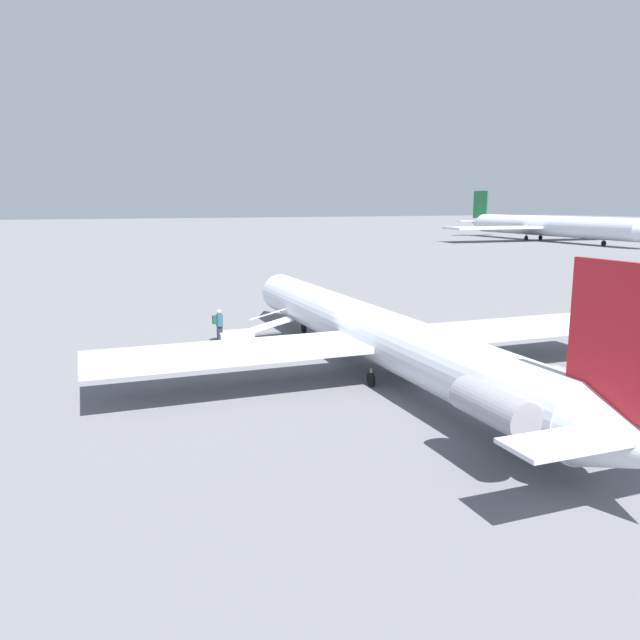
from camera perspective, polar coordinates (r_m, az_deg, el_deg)
The scene contains 5 objects.
ground_plane at distance 27.86m, azimuth 4.27°, elevation -4.43°, with size 600.00×600.00×0.00m, color slate.
airplane_main at distance 26.68m, azimuth 5.12°, elevation -1.23°, with size 31.10×23.95×5.91m.
airplane_far_center at distance 130.68m, azimuth 19.94°, elevation 8.11°, with size 53.52×41.33×10.11m.
boarding_stairs at distance 33.65m, azimuth -7.03°, elevation -1.24°, with size 1.25×4.07×1.54m.
passenger at distance 33.28m, azimuth -9.23°, elevation -0.30°, with size 0.36×0.55×1.74m.
Camera 1 is at (-23.54, 13.05, 7.20)m, focal length 35.00 mm.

